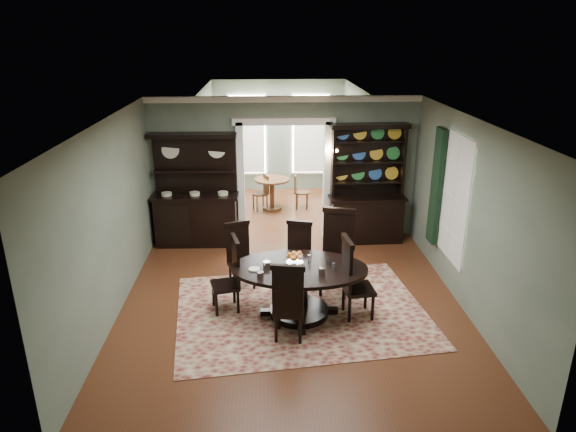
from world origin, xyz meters
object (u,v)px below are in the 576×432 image
sideboard (196,206)px  welsh_dresser (366,200)px  dining_table (299,282)px  parlor_table (272,189)px

sideboard → welsh_dresser: 3.53m
welsh_dresser → dining_table: bearing=-120.1°
dining_table → sideboard: (-1.93, 3.00, 0.23)m
parlor_table → welsh_dresser: bearing=-46.6°
parlor_table → sideboard: bearing=-127.9°
sideboard → parlor_table: size_ratio=2.70×
sideboard → parlor_table: (1.59, 2.05, -0.29)m
welsh_dresser → parlor_table: (-1.94, 2.05, -0.38)m
welsh_dresser → parlor_table: size_ratio=2.89×
sideboard → parlor_table: sideboard is taller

